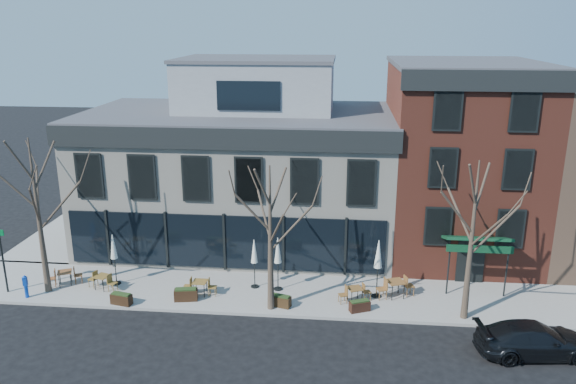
# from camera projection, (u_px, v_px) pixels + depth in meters

# --- Properties ---
(ground) EXTENTS (120.00, 120.00, 0.00)m
(ground) POSITION_uv_depth(u_px,v_px,m) (226.00, 274.00, 30.84)
(ground) COLOR black
(ground) RESTS_ON ground
(sidewalk_front) EXTENTS (33.50, 4.70, 0.15)m
(sidewalk_front) POSITION_uv_depth(u_px,v_px,m) (280.00, 293.00, 28.47)
(sidewalk_front) COLOR gray
(sidewalk_front) RESTS_ON ground
(sidewalk_side) EXTENTS (4.50, 12.00, 0.15)m
(sidewalk_side) POSITION_uv_depth(u_px,v_px,m) (79.00, 227.00, 37.58)
(sidewalk_side) COLOR gray
(sidewalk_side) RESTS_ON ground
(corner_building) EXTENTS (18.39, 10.39, 11.10)m
(corner_building) POSITION_uv_depth(u_px,v_px,m) (241.00, 168.00, 34.29)
(corner_building) COLOR beige
(corner_building) RESTS_ON ground
(red_brick_building) EXTENTS (8.20, 11.78, 11.18)m
(red_brick_building) POSITION_uv_depth(u_px,v_px,m) (459.00, 158.00, 32.74)
(red_brick_building) COLOR brown
(red_brick_building) RESTS_ON ground
(tree_corner) EXTENTS (3.93, 3.98, 7.92)m
(tree_corner) POSITION_uv_depth(u_px,v_px,m) (39.00, 215.00, 27.34)
(tree_corner) COLOR #382B21
(tree_corner) RESTS_ON sidewalk_front
(tree_mid) EXTENTS (3.50, 3.55, 7.04)m
(tree_mid) POSITION_uv_depth(u_px,v_px,m) (270.00, 237.00, 25.74)
(tree_mid) COLOR #382B21
(tree_mid) RESTS_ON sidewalk_front
(tree_right) EXTENTS (3.72, 3.77, 7.48)m
(tree_right) POSITION_uv_depth(u_px,v_px,m) (472.00, 239.00, 24.84)
(tree_right) COLOR #382B21
(tree_right) RESTS_ON sidewalk_front
(sign_pole) EXTENTS (0.50, 0.10, 3.40)m
(sign_pole) POSITION_uv_depth(u_px,v_px,m) (3.00, 257.00, 27.88)
(sign_pole) COLOR black
(sign_pole) RESTS_ON sidewalk_front
(parked_sedan) EXTENTS (4.99, 2.55, 1.39)m
(parked_sedan) POSITION_uv_depth(u_px,v_px,m) (534.00, 340.00, 23.14)
(parked_sedan) COLOR black
(parked_sedan) RESTS_ON ground
(call_box) EXTENTS (0.24, 0.24, 1.20)m
(call_box) POSITION_uv_depth(u_px,v_px,m) (26.00, 286.00, 27.67)
(call_box) COLOR #0D3BAD
(call_box) RESTS_ON sidewalk_front
(cafe_set_0) EXTENTS (1.75, 1.09, 0.91)m
(cafe_set_0) POSITION_uv_depth(u_px,v_px,m) (65.00, 276.00, 29.07)
(cafe_set_0) COLOR brown
(cafe_set_0) RESTS_ON sidewalk_front
(cafe_set_1) EXTENTS (1.73, 0.92, 0.89)m
(cafe_set_1) POSITION_uv_depth(u_px,v_px,m) (103.00, 281.00, 28.62)
(cafe_set_1) COLOR brown
(cafe_set_1) RESTS_ON sidewalk_front
(cafe_set_2) EXTENTS (1.69, 0.69, 0.89)m
(cafe_set_2) POSITION_uv_depth(u_px,v_px,m) (200.00, 286.00, 28.01)
(cafe_set_2) COLOR brown
(cafe_set_2) RESTS_ON sidewalk_front
(cafe_set_4) EXTENTS (1.70, 0.98, 0.88)m
(cafe_set_4) POSITION_uv_depth(u_px,v_px,m) (355.00, 293.00, 27.33)
(cafe_set_4) COLOR brown
(cafe_set_4) RESTS_ON sidewalk_front
(cafe_set_5) EXTENTS (2.02, 1.14, 1.04)m
(cafe_set_5) POSITION_uv_depth(u_px,v_px,m) (395.00, 287.00, 27.76)
(cafe_set_5) COLOR brown
(cafe_set_5) RESTS_ON sidewalk_front
(umbrella_0) EXTENTS (0.44, 0.44, 2.73)m
(umbrella_0) POSITION_uv_depth(u_px,v_px,m) (114.00, 249.00, 28.75)
(umbrella_0) COLOR black
(umbrella_0) RESTS_ON sidewalk_front
(umbrella_2) EXTENTS (0.42, 0.42, 2.61)m
(umbrella_2) POSITION_uv_depth(u_px,v_px,m) (254.00, 254.00, 28.41)
(umbrella_2) COLOR black
(umbrella_2) RESTS_ON sidewalk_front
(umbrella_3) EXTENTS (0.45, 0.45, 2.83)m
(umbrella_3) POSITION_uv_depth(u_px,v_px,m) (278.00, 253.00, 28.10)
(umbrella_3) COLOR black
(umbrella_3) RESTS_ON sidewalk_front
(umbrella_4) EXTENTS (0.48, 0.48, 3.01)m
(umbrella_4) POSITION_uv_depth(u_px,v_px,m) (378.00, 257.00, 27.31)
(umbrella_4) COLOR black
(umbrella_4) RESTS_ON sidewalk_front
(planter_0) EXTENTS (1.09, 0.62, 0.57)m
(planter_0) POSITION_uv_depth(u_px,v_px,m) (121.00, 299.00, 27.11)
(planter_0) COLOR black
(planter_0) RESTS_ON sidewalk_front
(planter_1) EXTENTS (1.19, 0.64, 0.63)m
(planter_1) POSITION_uv_depth(u_px,v_px,m) (186.00, 294.00, 27.49)
(planter_1) COLOR black
(planter_1) RESTS_ON sidewalk_front
(planter_2) EXTENTS (1.11, 0.69, 0.58)m
(planter_2) POSITION_uv_depth(u_px,v_px,m) (280.00, 301.00, 26.92)
(planter_2) COLOR #322110
(planter_2) RESTS_ON sidewalk_front
(planter_3) EXTENTS (1.05, 0.74, 0.55)m
(planter_3) POSITION_uv_depth(u_px,v_px,m) (360.00, 306.00, 26.46)
(planter_3) COLOR black
(planter_3) RESTS_ON sidewalk_front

